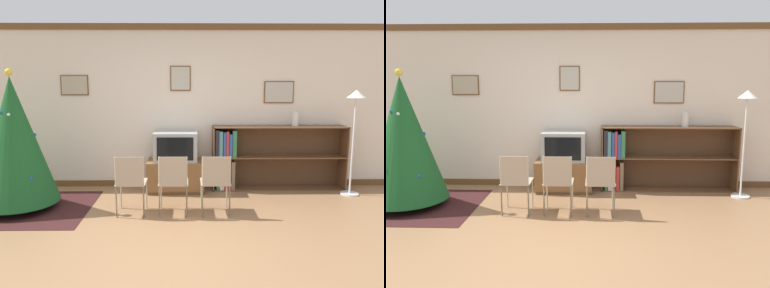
# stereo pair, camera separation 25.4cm
# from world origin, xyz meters

# --- Properties ---
(ground_plane) EXTENTS (24.00, 24.00, 0.00)m
(ground_plane) POSITION_xyz_m (0.00, 0.00, 0.00)
(ground_plane) COLOR #936B47
(wall_back) EXTENTS (8.55, 0.11, 2.70)m
(wall_back) POSITION_xyz_m (0.00, 2.45, 1.35)
(wall_back) COLOR silver
(wall_back) RESTS_ON ground_plane
(area_rug) EXTENTS (2.02, 1.62, 0.01)m
(area_rug) POSITION_xyz_m (-2.20, 1.26, 0.00)
(area_rug) COLOR #381919
(area_rug) RESTS_ON ground_plane
(christmas_tree) EXTENTS (1.13, 1.13, 1.95)m
(christmas_tree) POSITION_xyz_m (-2.20, 1.26, 0.98)
(christmas_tree) COLOR maroon
(christmas_tree) RESTS_ON area_rug
(tv_console) EXTENTS (0.92, 0.54, 0.51)m
(tv_console) POSITION_xyz_m (-0.00, 2.11, 0.26)
(tv_console) COLOR brown
(tv_console) RESTS_ON ground_plane
(television) EXTENTS (0.69, 0.50, 0.47)m
(television) POSITION_xyz_m (-0.00, 2.11, 0.74)
(television) COLOR #9E9E99
(television) RESTS_ON tv_console
(folding_chair_left) EXTENTS (0.40, 0.40, 0.82)m
(folding_chair_left) POSITION_xyz_m (-0.57, 0.98, 0.47)
(folding_chair_left) COLOR tan
(folding_chair_left) RESTS_ON ground_plane
(folding_chair_center) EXTENTS (0.40, 0.40, 0.82)m
(folding_chair_center) POSITION_xyz_m (-0.00, 0.98, 0.47)
(folding_chair_center) COLOR tan
(folding_chair_center) RESTS_ON ground_plane
(folding_chair_right) EXTENTS (0.40, 0.40, 0.82)m
(folding_chair_right) POSITION_xyz_m (0.57, 0.98, 0.47)
(folding_chair_right) COLOR tan
(folding_chair_right) RESTS_ON ground_plane
(bookshelf) EXTENTS (2.19, 0.36, 1.06)m
(bookshelf) POSITION_xyz_m (1.32, 2.22, 0.53)
(bookshelf) COLOR brown
(bookshelf) RESTS_ON ground_plane
(vase) EXTENTS (0.11, 0.11, 0.23)m
(vase) POSITION_xyz_m (1.96, 2.22, 1.17)
(vase) COLOR silver
(vase) RESTS_ON bookshelf
(standing_lamp) EXTENTS (0.28, 0.28, 1.65)m
(standing_lamp) POSITION_xyz_m (2.77, 1.85, 1.27)
(standing_lamp) COLOR silver
(standing_lamp) RESTS_ON ground_plane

